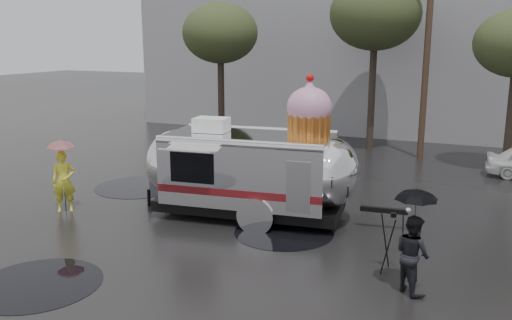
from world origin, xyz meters
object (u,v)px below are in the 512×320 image
at_px(airstream_trailer, 253,167).
at_px(person_right, 412,254).
at_px(person_left, 64,181).
at_px(tripod, 392,237).

xyz_separation_m(airstream_trailer, person_right, (5.10, -3.23, -0.69)).
xyz_separation_m(person_left, tripod, (10.13, -0.50, -0.12)).
height_order(person_right, tripod, person_right).
xyz_separation_m(airstream_trailer, tripod, (4.54, -2.38, -0.71)).
bearing_deg(person_right, airstream_trailer, 11.49).
bearing_deg(person_left, airstream_trailer, -19.94).
relative_size(person_left, person_right, 1.13).
bearing_deg(airstream_trailer, person_right, -38.98).
bearing_deg(airstream_trailer, tripod, -34.36).
bearing_deg(person_left, person_right, -45.74).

